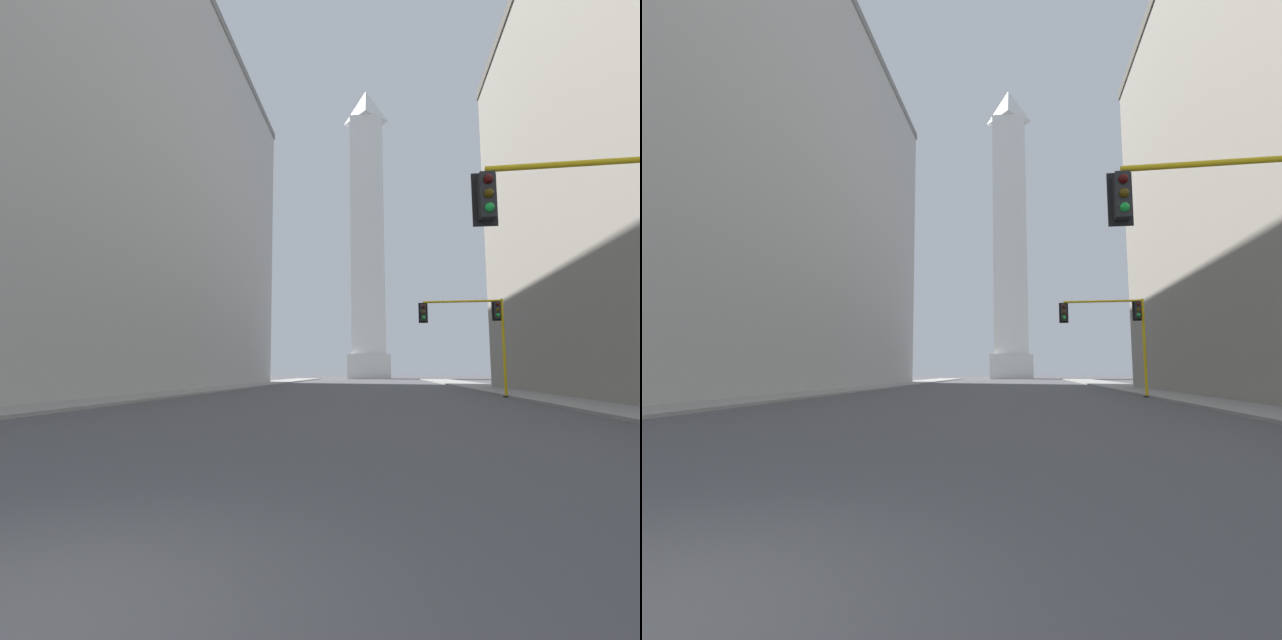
{
  "view_description": "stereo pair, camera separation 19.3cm",
  "coord_description": "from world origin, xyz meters",
  "views": [
    {
      "loc": [
        2.31,
        -2.32,
        1.59
      ],
      "look_at": [
        -5.63,
        54.27,
        8.47
      ],
      "focal_mm": 24.0,
      "sensor_mm": 36.0,
      "label": 1
    },
    {
      "loc": [
        2.5,
        -2.3,
        1.59
      ],
      "look_at": [
        -5.63,
        54.27,
        8.47
      ],
      "focal_mm": 24.0,
      "sensor_mm": 36.0,
      "label": 2
    }
  ],
  "objects": [
    {
      "name": "sidewalk_left",
      "position": [
        -12.49,
        32.67,
        0.07
      ],
      "size": [
        5.0,
        108.91,
        0.15
      ],
      "primitive_type": "cube",
      "color": "gray",
      "rests_on": "ground_plane"
    },
    {
      "name": "sidewalk_right",
      "position": [
        12.49,
        32.67,
        0.07
      ],
      "size": [
        5.0,
        108.91,
        0.15
      ],
      "primitive_type": "cube",
      "color": "gray",
      "rests_on": "ground_plane"
    },
    {
      "name": "building_left",
      "position": [
        -26.09,
        30.46,
        18.74
      ],
      "size": [
        26.26,
        53.61,
        37.47
      ],
      "color": "#B2AFAA",
      "rests_on": "ground_plane"
    },
    {
      "name": "obelisk",
      "position": [
        0.0,
        90.76,
        31.95
      ],
      "size": [
        8.96,
        8.96,
        66.46
      ],
      "color": "silver",
      "rests_on": "ground_plane"
    },
    {
      "name": "traffic_light_mid_right",
      "position": [
        8.24,
        25.54,
        4.68
      ],
      "size": [
        5.31,
        0.5,
        6.12
      ],
      "color": "yellow",
      "rests_on": "ground_plane"
    }
  ]
}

